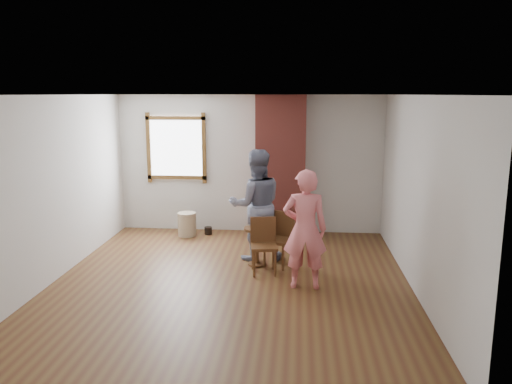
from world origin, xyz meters
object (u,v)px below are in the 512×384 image
stoneware_crock (187,224)px  dining_chair_right (280,236)px  dining_chair_left (264,242)px  side_table (257,240)px  man (256,205)px  person_pink (305,229)px

stoneware_crock → dining_chair_right: (1.80, -1.46, 0.24)m
dining_chair_left → side_table: 0.31m
dining_chair_right → dining_chair_left: bearing=-101.3°
dining_chair_right → side_table: size_ratio=1.38×
stoneware_crock → side_table: bearing=-46.3°
man → person_pink: 1.37m
dining_chair_right → man: man is taller
dining_chair_left → person_pink: (0.60, -0.56, 0.36)m
dining_chair_right → side_table: dining_chair_right is taller
stoneware_crock → dining_chair_right: size_ratio=0.53×
man → person_pink: man is taller
stoneware_crock → dining_chair_left: dining_chair_left is taller
side_table → man: size_ratio=0.34×
stoneware_crock → dining_chair_right: dining_chair_right is taller
dining_chair_right → man: size_ratio=0.47×
stoneware_crock → person_pink: size_ratio=0.27×
person_pink → dining_chair_right: bearing=-68.5°
dining_chair_right → person_pink: 1.03m
man → side_table: bearing=83.2°
man → person_pink: bearing=109.3°
dining_chair_right → person_pink: (0.36, -0.90, 0.36)m
dining_chair_right → person_pink: size_ratio=0.50×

